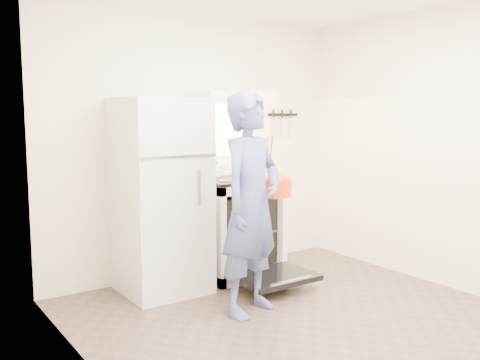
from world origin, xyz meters
name	(u,v)px	position (x,y,z in m)	size (l,w,h in m)	color
floor	(323,329)	(0.00, 0.00, 0.00)	(3.60, 3.60, 0.00)	#504039
back_wall	(198,146)	(0.00, 1.80, 1.25)	(3.20, 0.02, 2.50)	white
refrigerator	(161,196)	(-0.58, 1.45, 0.85)	(0.70, 0.70, 1.70)	silver
stove_body	(236,228)	(0.23, 1.48, 0.46)	(0.76, 0.65, 0.92)	silver
cooktop	(236,179)	(0.23, 1.48, 0.94)	(0.76, 0.65, 0.03)	black
backsplash	(220,165)	(0.23, 1.76, 1.05)	(0.76, 0.07, 0.20)	silver
oven_door	(274,277)	(0.23, 0.88, 0.12)	(0.70, 0.54, 0.04)	black
oven_rack	(236,230)	(0.23, 1.48, 0.44)	(0.60, 0.52, 0.01)	slate
range_hood	(232,98)	(0.23, 1.55, 1.71)	(0.76, 0.50, 0.12)	silver
knife_strip	(283,115)	(1.05, 1.79, 1.55)	(0.40, 0.02, 0.03)	black
pizza_stone	(236,230)	(0.20, 1.42, 0.45)	(0.36, 0.36, 0.02)	#906950
tea_kettle	(205,163)	(-0.01, 1.64, 1.10)	(0.24, 0.20, 0.30)	#BCBCC1
utensil_jar	(270,168)	(0.53, 1.33, 1.05)	(0.09, 0.09, 0.13)	silver
person	(251,204)	(-0.23, 0.58, 0.87)	(0.63, 0.42, 1.74)	#39427A
dutch_oven	(273,188)	(0.15, 0.80, 0.94)	(0.38, 0.31, 0.24)	red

